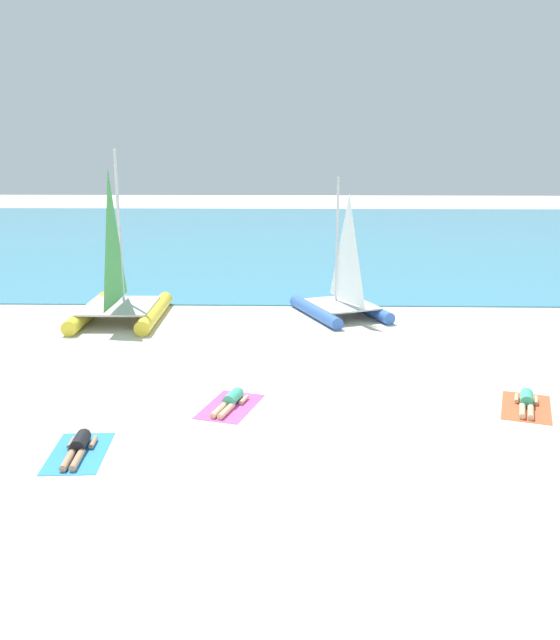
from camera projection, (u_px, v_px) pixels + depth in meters
name	position (u px, v px, depth m)	size (l,w,h in m)	color
ground_plane	(283.00, 320.00, 23.70)	(120.00, 120.00, 0.00)	beige
ocean_water	(290.00, 236.00, 45.11)	(120.00, 40.00, 0.05)	teal
sailboat_yellow	(119.00, 296.00, 23.48)	(2.96, 4.56, 5.88)	yellow
sailboat_blue	(342.00, 296.00, 24.13)	(3.66, 4.40, 4.92)	blue
towel_left	(79.00, 453.00, 13.51)	(1.10, 1.90, 0.01)	#338CD8
sunbather_left	(79.00, 446.00, 13.54)	(0.57, 1.57, 0.30)	black
towel_middle	(230.00, 406.00, 15.91)	(1.10, 1.90, 0.01)	#D84C99
sunbather_middle	(231.00, 400.00, 15.94)	(0.81, 1.55, 0.30)	#3FB28C
towel_right	(526.00, 407.00, 15.86)	(1.10, 1.90, 0.01)	#EA5933
sunbather_right	(527.00, 401.00, 15.89)	(0.84, 1.54, 0.30)	#3FB28C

